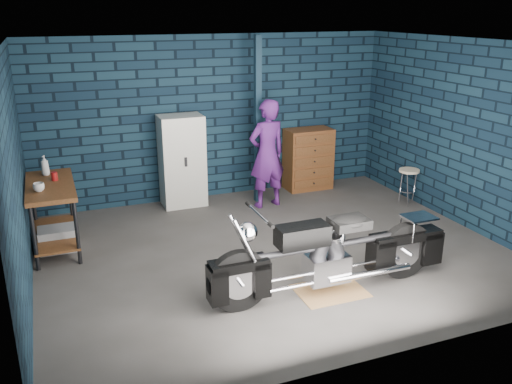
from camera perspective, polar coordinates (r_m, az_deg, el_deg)
ground at (r=7.30m, az=1.81°, el=-6.25°), size 6.00×6.00×0.00m
room_walls at (r=7.22m, az=0.21°, el=9.36°), size 6.02×5.01×2.71m
support_post at (r=8.79m, az=0.18°, el=7.41°), size 0.10×0.10×2.70m
workbench at (r=7.71m, az=-20.50°, el=-2.42°), size 0.60×1.40×0.91m
drip_mat at (r=6.39m, az=7.82°, el=-10.26°), size 0.78×0.59×0.01m
motorcycle at (r=6.15m, az=8.04°, el=-5.84°), size 2.48×0.69×1.09m
person at (r=8.67m, az=1.18°, el=4.03°), size 0.70×0.51×1.75m
storage_bin at (r=7.75m, az=-20.08°, el=-4.66°), size 0.50×0.36×0.31m
locker at (r=8.84m, az=-7.77°, el=3.25°), size 0.69×0.49×1.48m
tool_chest at (r=9.67m, az=5.56°, el=3.45°), size 0.81×0.45×1.08m
shop_stool at (r=9.23m, az=15.68°, el=0.51°), size 0.36×0.36×0.60m
cup_a at (r=7.29m, az=-21.90°, el=0.47°), size 0.17×0.17×0.11m
mug_red at (r=7.69m, az=-20.46°, el=1.57°), size 0.10×0.10×0.11m
bottle at (r=7.95m, az=-21.34°, el=2.63°), size 0.14×0.14×0.28m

